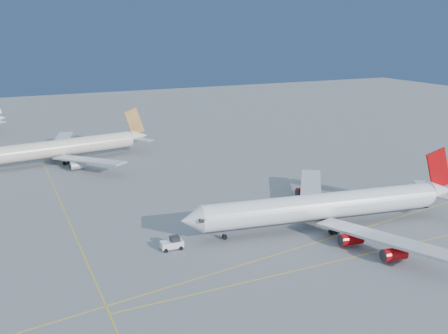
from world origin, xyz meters
TOP-DOWN VIEW (x-y plane):
  - ground at (0.00, 0.00)m, footprint 500.00×500.00m
  - taxiway_lines at (-14.71, 6.34)m, footprint 118.86×140.00m
  - airliner_virgin at (9.67, 0.04)m, footprint 63.28×56.34m
  - airliner_etihad at (-33.80, 78.88)m, footprint 58.26×53.31m
  - pushback_tug at (-23.96, 3.62)m, footprint 4.34×2.75m

SIDE VIEW (x-z plane):
  - ground at x=0.00m, z-range 0.00..0.00m
  - taxiway_lines at x=-14.71m, z-range 0.00..0.02m
  - pushback_tug at x=-23.96m, z-range -0.09..2.31m
  - airliner_etihad at x=-33.80m, z-range -2.98..12.25m
  - airliner_virgin at x=9.67m, z-range -3.10..12.53m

